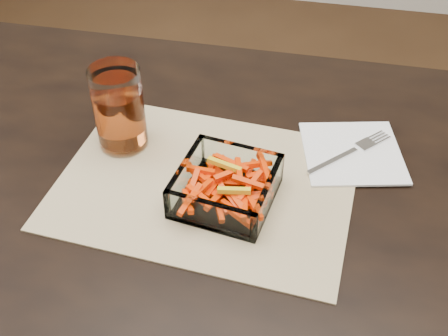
{
  "coord_description": "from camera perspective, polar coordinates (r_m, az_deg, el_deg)",
  "views": [
    {
      "loc": [
        0.05,
        -0.57,
        1.36
      ],
      "look_at": [
        -0.08,
        0.04,
        0.78
      ],
      "focal_mm": 45.0,
      "sensor_mm": 36.0,
      "label": 1
    }
  ],
  "objects": [
    {
      "name": "glass_bowl",
      "position": [
        0.83,
        0.18,
        -2.05
      ],
      "size": [
        0.16,
        0.16,
        0.05
      ],
      "rotation": [
        0.0,
        0.0,
        -0.15
      ],
      "color": "white",
      "rests_on": "placemat"
    },
    {
      "name": "placemat",
      "position": [
        0.87,
        -1.9,
        -1.6
      ],
      "size": [
        0.47,
        0.36,
        0.0
      ],
      "primitive_type": "cube",
      "rotation": [
        0.0,
        0.0,
        -0.07
      ],
      "color": "tan",
      "rests_on": "dining_table"
    },
    {
      "name": "napkin",
      "position": [
        0.94,
        12.91,
        1.54
      ],
      "size": [
        0.19,
        0.19,
        0.0
      ],
      "primitive_type": "cube",
      "rotation": [
        0.0,
        0.0,
        0.23
      ],
      "color": "white",
      "rests_on": "placemat"
    },
    {
      "name": "tumbler",
      "position": [
        0.92,
        -10.58,
        5.71
      ],
      "size": [
        0.08,
        0.08,
        0.14
      ],
      "color": "white",
      "rests_on": "placemat"
    },
    {
      "name": "dining_table",
      "position": [
        0.9,
        4.59,
        -8.2
      ],
      "size": [
        1.6,
        0.9,
        0.75
      ],
      "color": "black",
      "rests_on": "ground"
    },
    {
      "name": "fork",
      "position": [
        0.94,
        12.83,
        1.66
      ],
      "size": [
        0.13,
        0.14,
        0.0
      ],
      "rotation": [
        0.0,
        0.0,
        -0.77
      ],
      "color": "silver",
      "rests_on": "napkin"
    }
  ]
}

